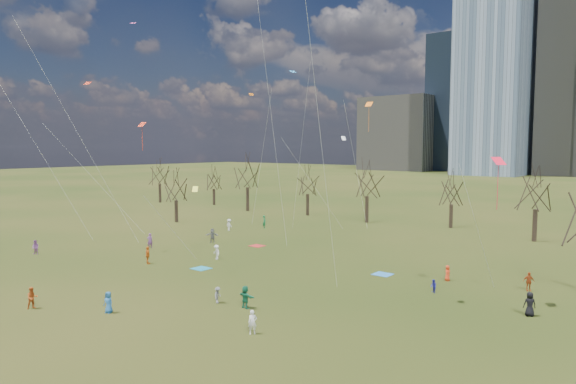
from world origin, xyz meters
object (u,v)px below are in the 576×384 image
Objects in this scene: blanket_teal at (201,268)px; person_2 at (32,298)px; blanket_navy at (383,274)px; person_0 at (108,302)px; person_4 at (148,255)px; person_1 at (253,322)px; blanket_crimson at (257,246)px.

blanket_teal is 15.73m from person_2.
blanket_navy is 1.06× the size of person_0.
person_2 reaches higher than blanket_teal.
blanket_teal is 13.72m from person_0.
person_0 is 0.86× the size of person_4.
person_1 is 0.95× the size of person_2.
blanket_teal is 0.92× the size of person_4.
person_0 is at bearing -114.19° from blanket_navy.
blanket_teal is 1.00× the size of blanket_crimson.
person_2 reaches higher than person_1.
person_1 is at bearing -170.80° from person_4.
blanket_teal is 18.12m from person_1.
person_1 is (10.59, 3.31, -0.01)m from person_0.
person_4 reaches higher than person_2.
blanket_navy is at bearing 53.34° from person_0.
person_1 reaches higher than blanket_crimson.
person_2 is (-14.80, -24.52, 0.77)m from blanket_navy.
person_4 is at bearing -160.60° from blanket_teal.
blanket_crimson is 28.29m from person_1.
blanket_navy is 1.01× the size of person_2.
person_2 is (-15.67, -6.19, 0.04)m from person_1.
person_4 reaches higher than person_0.
person_1 is at bearing -48.42° from blanket_crimson.
blanket_crimson is (-3.36, 11.64, 0.00)m from blanket_teal.
person_4 is (-20.14, -10.78, 0.86)m from blanket_navy.
person_2 is 14.73m from person_4.
blanket_crimson is 27.53m from person_2.
blanket_teal and blanket_navy have the same top height.
person_0 is 1.01× the size of person_1.
person_1 is (18.77, -21.16, 0.73)m from blanket_crimson.
blanket_teal is 17.00m from blanket_navy.
blanket_navy and blanket_crimson have the same top height.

